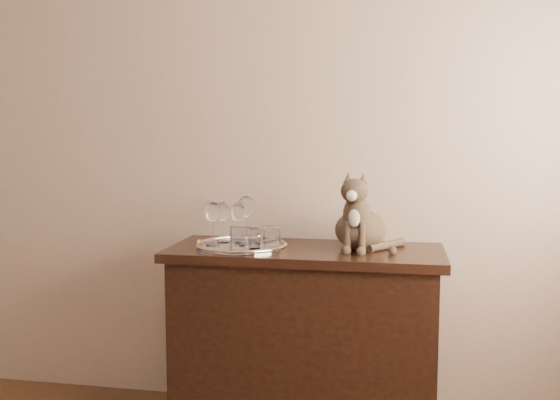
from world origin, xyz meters
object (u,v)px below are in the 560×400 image
Objects in this scene: tumbler_b at (240,239)px; wine_glass_a at (223,222)px; tray at (242,246)px; wine_glass_b at (246,219)px; wine_glass_d at (238,223)px; tumbler_c at (272,237)px; tumbler_a at (251,238)px; wine_glass_c at (213,223)px; sideboard at (305,342)px; cat at (361,210)px.

wine_glass_a is at bearing 125.26° from tumbler_b.
tray is 0.15m from wine_glass_b.
tumbler_c is at bearing -11.31° from wine_glass_d.
tray is 1.90× the size of wine_glass_b.
tumbler_a is (0.08, -0.09, -0.05)m from wine_glass_d.
wine_glass_c is (-0.13, -0.11, -0.01)m from wine_glass_b.
wine_glass_b is 2.11× the size of tumbler_b.
wine_glass_b reaches higher than tumbler_c.
sideboard is at bearing -15.18° from wine_glass_b.
wine_glass_c is 0.11m from wine_glass_d.
wine_glass_b is (-0.28, 0.08, 0.54)m from sideboard.
wine_glass_a reaches higher than tumbler_b.
tumbler_b reaches higher than tray.
sideboard is at bearing -162.96° from cat.
wine_glass_d reaches higher than tumbler_a.
wine_glass_a is at bearing -160.99° from wine_glass_b.
wine_glass_b is at bearing 91.88° from tray.
tumbler_c is (0.16, -0.03, -0.05)m from wine_glass_d.
sideboard is 0.53m from tumbler_a.
wine_glass_a is 0.87× the size of wine_glass_b.
wine_glass_b reaches higher than sideboard.
sideboard is at bearing -6.21° from wine_glass_a.
wine_glass_d is 2.14× the size of tumbler_c.
tray is 3.99× the size of tumbler_b.
sideboard is at bearing -0.92° from wine_glass_d.
wine_glass_c is at bearing 165.81° from tumbler_a.
tray is 2.17× the size of wine_glass_a.
wine_glass_a is (-0.38, 0.04, 0.53)m from sideboard.
tumbler_a is (0.06, -0.16, -0.06)m from wine_glass_b.
wine_glass_a is 0.93× the size of wine_glass_c.
tumbler_c reaches higher than tray.
tumbler_b reaches higher than sideboard.
wine_glass_a is at bearing 145.64° from tray.
tray is 4.55× the size of tumbler_c.
wine_glass_c reaches higher than tumbler_a.
wine_glass_c is (-0.13, -0.01, 0.10)m from tray.
cat is (0.54, 0.03, 0.07)m from wine_glass_d.
tumbler_a is at bearing -14.19° from wine_glass_c.
cat is (0.50, 0.17, 0.11)m from tumbler_b.
tray is 0.16m from wine_glass_a.
wine_glass_c is at bearing -177.72° from tumbler_c.
wine_glass_b is 0.53m from cat.
wine_glass_b is 1.12× the size of wine_glass_d.
wine_glass_c is at bearing -164.70° from cat.
cat reaches higher than tumbler_a.
tumbler_c is at bearing -161.91° from cat.
wine_glass_b is at bearing 143.18° from tumbler_c.
wine_glass_c is at bearing -137.60° from wine_glass_b.
tumbler_b is at bearing -71.20° from wine_glass_d.
wine_glass_c is 0.58× the size of cat.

